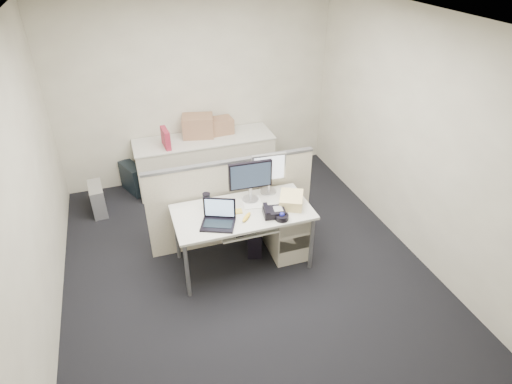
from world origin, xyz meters
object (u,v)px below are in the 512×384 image
object	(u,v)px
monitor_main	(250,182)
laptop	(218,215)
desk_phone	(274,212)
desk	(243,216)

from	to	relation	value
monitor_main	laptop	world-z (taller)	monitor_main
monitor_main	desk_phone	bearing A→B (deg)	-65.01
monitor_main	desk_phone	size ratio (longest dim) A/B	2.12
desk	laptop	distance (m)	0.41
desk	desk_phone	distance (m)	0.36
monitor_main	desk_phone	world-z (taller)	monitor_main
monitor_main	laptop	size ratio (longest dim) A/B	1.42
laptop	desk_phone	size ratio (longest dim) A/B	1.49
desk	monitor_main	xyz separation A→B (m)	(0.15, 0.18, 0.31)
desk	desk_phone	world-z (taller)	desk_phone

